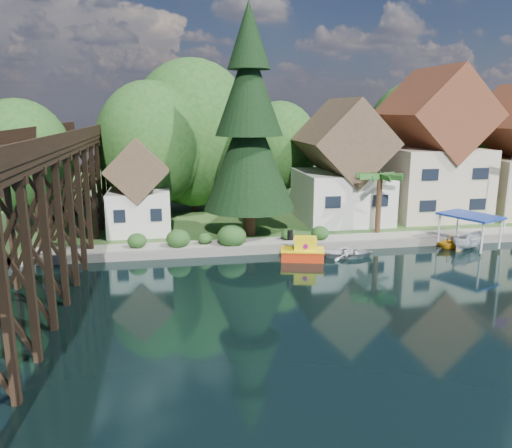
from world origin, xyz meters
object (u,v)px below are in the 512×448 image
(boat_canopy, at_px, (469,234))
(house_left, at_px, (342,170))
(boat_yellow, at_px, (450,241))
(house_center, at_px, (432,154))
(tugboat, at_px, (303,251))
(boat_white_a, at_px, (349,252))
(shed, at_px, (139,193))
(trestle_bridge, at_px, (47,195))
(conifer, at_px, (249,127))
(palm_tree, at_px, (380,178))

(boat_canopy, bearing_deg, house_left, 126.65)
(boat_yellow, bearing_deg, house_center, -22.17)
(house_left, height_order, boat_yellow, house_left)
(tugboat, distance_m, boat_yellow, 12.07)
(boat_white_a, bearing_deg, shed, 70.02)
(house_left, distance_m, boat_canopy, 12.42)
(house_center, distance_m, boat_white_a, 16.79)
(trestle_bridge, height_order, conifer, conifer)
(shed, distance_m, boat_white_a, 17.71)
(trestle_bridge, distance_m, shed, 10.69)
(house_left, bearing_deg, shed, -175.23)
(shed, xyz_separation_m, boat_canopy, (25.02, -7.94, -2.67))
(trestle_bridge, xyz_separation_m, house_left, (23.00, 10.83, -0.21))
(house_left, xyz_separation_m, tugboat, (-6.28, -10.09, -4.47))
(trestle_bridge, xyz_separation_m, shed, (5.00, 9.33, -1.52))
(boat_yellow, bearing_deg, house_left, 28.76)
(trestle_bridge, bearing_deg, shed, 61.81)
(shed, bearing_deg, trestle_bridge, -118.19)
(trestle_bridge, xyz_separation_m, tugboat, (16.72, 0.74, -4.68))
(house_left, distance_m, house_center, 9.10)
(trestle_bridge, distance_m, house_left, 25.42)
(house_left, xyz_separation_m, boat_yellow, (5.75, -9.11, -4.52))
(conifer, xyz_separation_m, boat_white_a, (6.43, -5.67, -8.77))
(boat_yellow, bearing_deg, shed, 68.76)
(shed, distance_m, boat_canopy, 26.39)
(conifer, bearing_deg, boat_canopy, -18.01)
(house_left, height_order, house_center, house_center)
(house_left, distance_m, boat_white_a, 11.28)
(trestle_bridge, distance_m, palm_tree, 24.97)
(shed, relative_size, boat_yellow, 3.32)
(boat_canopy, height_order, boat_yellow, boat_canopy)
(boat_canopy, bearing_deg, house_center, 78.76)
(conifer, bearing_deg, boat_yellow, -18.31)
(shed, height_order, boat_yellow, shed)
(house_left, xyz_separation_m, house_center, (9.00, 0.50, 1.28))
(conifer, distance_m, boat_yellow, 17.90)
(boat_canopy, bearing_deg, trestle_bridge, -177.36)
(boat_canopy, bearing_deg, shed, 162.39)
(house_center, height_order, palm_tree, house_center)
(boat_white_a, height_order, boat_yellow, boat_yellow)
(boat_white_a, bearing_deg, conifer, 57.31)
(conifer, relative_size, boat_canopy, 3.60)
(tugboat, height_order, boat_canopy, boat_canopy)
(shed, bearing_deg, house_center, 4.24)
(shed, height_order, conifer, conifer)
(house_center, distance_m, shed, 27.20)
(house_center, relative_size, boat_yellow, 5.88)
(palm_tree, distance_m, tugboat, 10.03)
(house_center, xyz_separation_m, conifer, (-18.20, -4.67, 2.73))
(boat_white_a, bearing_deg, house_center, -39.98)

